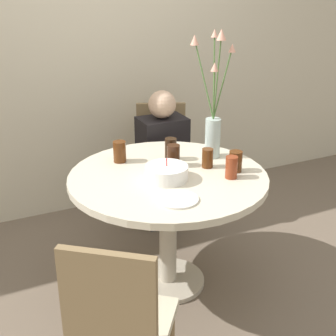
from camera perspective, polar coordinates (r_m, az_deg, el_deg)
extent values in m
plane|color=#6B5B4C|center=(3.05, 0.00, -13.72)|extent=(16.00, 16.00, 0.00)
cube|color=beige|center=(3.69, -8.84, 14.46)|extent=(8.00, 0.05, 2.60)
cylinder|color=beige|center=(2.69, 0.00, -1.18)|extent=(1.14, 1.14, 0.04)
cylinder|color=#B7AD99|center=(2.85, 0.00, -7.77)|extent=(0.11, 0.11, 0.67)
cylinder|color=#B7AD99|center=(3.04, 0.00, -13.50)|extent=(0.46, 0.46, 0.03)
cube|color=beige|center=(3.61, -0.73, -0.22)|extent=(0.52, 0.52, 0.04)
cube|color=olive|center=(3.69, -0.87, 4.46)|extent=(0.37, 0.18, 0.46)
cylinder|color=olive|center=(3.54, -3.36, -4.52)|extent=(0.03, 0.03, 0.39)
cylinder|color=olive|center=(3.56, 2.14, -4.39)|extent=(0.03, 0.03, 0.39)
cylinder|color=olive|center=(3.85, -3.35, -2.21)|extent=(0.03, 0.03, 0.39)
cylinder|color=olive|center=(3.86, 1.70, -2.10)|extent=(0.03, 0.03, 0.39)
cube|color=beige|center=(2.14, -5.27, -18.44)|extent=(0.56, 0.56, 0.04)
cube|color=olive|center=(1.85, -7.29, -16.17)|extent=(0.32, 0.26, 0.46)
cylinder|color=olive|center=(2.45, -7.86, -18.98)|extent=(0.03, 0.03, 0.39)
cylinder|color=white|center=(2.60, -0.16, -0.59)|extent=(0.24, 0.24, 0.08)
cylinder|color=#E54C4C|center=(2.57, -0.17, 0.71)|extent=(0.01, 0.01, 0.04)
cylinder|color=#B2C6C1|center=(2.91, 5.46, 3.66)|extent=(0.10, 0.10, 0.25)
cylinder|color=#4C7538|center=(2.78, 6.02, 10.78)|extent=(0.02, 0.08, 0.51)
cone|color=#E0997F|center=(2.71, 6.54, 15.87)|extent=(0.06, 0.06, 0.06)
cylinder|color=#4C7538|center=(2.77, 5.63, 8.97)|extent=(0.07, 0.11, 0.34)
cone|color=#E0997F|center=(2.68, 5.71, 12.17)|extent=(0.04, 0.04, 0.05)
cylinder|color=#4C7538|center=(2.84, 5.63, 10.98)|extent=(0.03, 0.06, 0.50)
cone|color=#E0997F|center=(2.83, 5.71, 16.04)|extent=(0.04, 0.04, 0.05)
cylinder|color=#4C7538|center=(2.80, 6.65, 10.05)|extent=(0.07, 0.09, 0.43)
cone|color=#E0997F|center=(2.74, 7.84, 14.30)|extent=(0.04, 0.04, 0.05)
cylinder|color=#4C7538|center=(2.86, 4.43, 10.65)|extent=(0.07, 0.15, 0.46)
cone|color=#E0997F|center=(2.87, 3.27, 15.33)|extent=(0.05, 0.05, 0.06)
cylinder|color=silver|center=(2.38, 1.14, -3.82)|extent=(0.22, 0.22, 0.01)
cylinder|color=#51280F|center=(2.77, 4.87, 1.20)|extent=(0.07, 0.07, 0.11)
cylinder|color=#51280F|center=(2.73, 8.23, 0.81)|extent=(0.08, 0.08, 0.12)
cylinder|color=#51280F|center=(2.85, -5.92, 2.00)|extent=(0.08, 0.08, 0.13)
cylinder|color=black|center=(2.87, 0.33, 2.32)|extent=(0.07, 0.07, 0.14)
cylinder|color=#33190C|center=(2.77, 0.67, 1.52)|extent=(0.08, 0.08, 0.13)
cylinder|color=maroon|center=(2.63, 7.74, 0.08)|extent=(0.07, 0.07, 0.13)
cube|color=#383333|center=(3.62, -0.67, -3.53)|extent=(0.31, 0.24, 0.43)
cube|color=black|center=(3.45, -0.70, 2.79)|extent=(0.34, 0.24, 0.42)
sphere|color=#D1A889|center=(3.36, -0.72, 7.76)|extent=(0.20, 0.20, 0.20)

